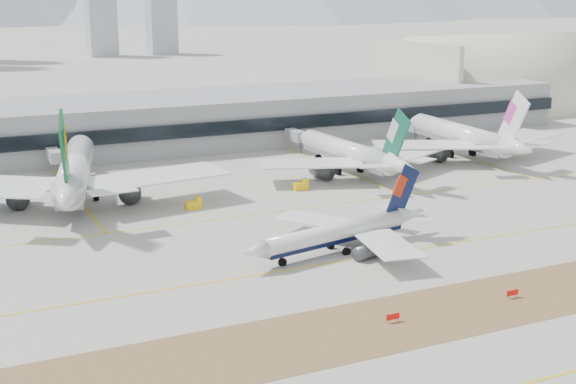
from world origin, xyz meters
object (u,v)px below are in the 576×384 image
widebody_china_air (464,137)px  terminal (152,123)px  widebody_cathay (351,154)px  widebody_eva (75,173)px  taxiing_airliner (342,233)px  hangar (504,107)px

widebody_china_air → terminal: size_ratio=0.22×
widebody_cathay → terminal: bearing=29.2°
widebody_eva → widebody_china_air: (111.45, 3.27, -0.86)m
taxiing_airliner → widebody_cathay: size_ratio=0.76×
widebody_eva → taxiing_airliner: bearing=-132.5°
widebody_cathay → terminal: size_ratio=0.20×
taxiing_airliner → terminal: terminal is taller
terminal → hangar: size_ratio=3.08×
taxiing_airliner → widebody_cathay: bearing=-132.9°
widebody_eva → terminal: widebody_eva is taller
taxiing_airliner → hangar: 202.95m
widebody_china_air → hangar: bearing=-42.6°
hangar → widebody_china_air: bearing=-136.1°
terminal → widebody_eva: bearing=-120.9°
widebody_eva → widebody_china_air: widebody_eva is taller
widebody_eva → hangar: hangar is taller
taxiing_airliner → widebody_eva: 68.20m
terminal → hangar: 156.05m
widebody_cathay → taxiing_airliner: bearing=146.5°
terminal → hangar: (154.56, 20.16, -7.37)m
taxiing_airliner → hangar: (151.64, 134.85, -3.40)m
taxiing_airliner → widebody_china_air: 95.30m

